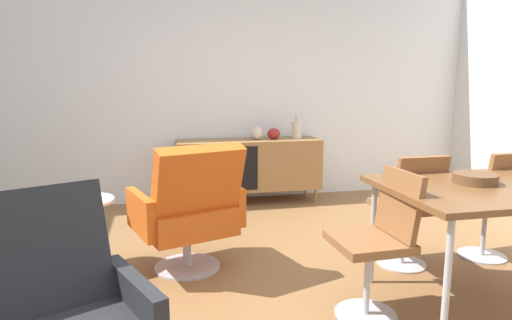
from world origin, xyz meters
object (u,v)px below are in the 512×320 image
(vase_cobalt, at_px, (257,133))
(side_table_round, at_px, (84,226))
(dining_chair_back_right, at_px, (493,200))
(fruit_bowl, at_px, (82,194))
(vase_ceramic_small, at_px, (274,134))
(wooden_bowl_on_table, at_px, (475,178))
(sideboard, at_px, (249,165))
(vase_sculptural_dark, at_px, (297,129))
(dining_chair_near_window, at_px, (379,238))
(dining_chair_back_left, at_px, (410,206))
(lounge_chair_red, at_px, (189,208))

(vase_cobalt, distance_m, side_table_round, 2.27)
(dining_chair_back_right, distance_m, fruit_bowl, 3.04)
(vase_ceramic_small, xyz_separation_m, wooden_bowl_on_table, (0.60, -2.50, -0.01))
(vase_ceramic_small, relative_size, wooden_bowl_on_table, 0.56)
(sideboard, height_order, vase_sculptural_dark, vase_sculptural_dark)
(vase_ceramic_small, distance_m, dining_chair_back_right, 2.36)
(vase_sculptural_dark, relative_size, dining_chair_back_right, 0.33)
(wooden_bowl_on_table, height_order, fruit_bowl, wooden_bowl_on_table)
(vase_cobalt, height_order, fruit_bowl, vase_cobalt)
(dining_chair_near_window, relative_size, dining_chair_back_left, 1.00)
(wooden_bowl_on_table, xyz_separation_m, side_table_round, (-2.42, 0.98, -0.45))
(vase_cobalt, distance_m, fruit_bowl, 2.23)
(sideboard, xyz_separation_m, side_table_round, (-1.53, -1.51, -0.12))
(sideboard, relative_size, side_table_round, 3.08)
(dining_chair_back_right, bearing_deg, vase_sculptural_dark, 114.32)
(vase_cobalt, relative_size, vase_ceramic_small, 1.03)
(wooden_bowl_on_table, distance_m, dining_chair_back_left, 0.58)
(fruit_bowl, bearing_deg, vase_ceramic_small, 39.83)
(vase_ceramic_small, distance_m, wooden_bowl_on_table, 2.57)
(wooden_bowl_on_table, relative_size, side_table_round, 0.50)
(lounge_chair_red, bearing_deg, dining_chair_back_right, -7.25)
(vase_sculptural_dark, distance_m, side_table_round, 2.63)
(vase_sculptural_dark, relative_size, dining_chair_near_window, 0.33)
(dining_chair_near_window, distance_m, side_table_round, 2.06)
(dining_chair_near_window, xyz_separation_m, dining_chair_back_left, (0.54, 0.56, 0.00))
(dining_chair_back_right, bearing_deg, fruit_bowl, 170.56)
(sideboard, distance_m, side_table_round, 2.16)
(sideboard, relative_size, vase_ceramic_small, 11.01)
(side_table_round, bearing_deg, vase_cobalt, 43.05)
(dining_chair_back_right, relative_size, lounge_chair_red, 0.90)
(dining_chair_back_left, xyz_separation_m, lounge_chair_red, (-1.55, 0.29, -0.00))
(lounge_chair_red, bearing_deg, dining_chair_near_window, -39.78)
(dining_chair_back_right, bearing_deg, side_table_round, 170.56)
(vase_ceramic_small, bearing_deg, dining_chair_near_window, -91.33)
(sideboard, distance_m, vase_sculptural_dark, 0.68)
(dining_chair_near_window, relative_size, lounge_chair_red, 0.90)
(sideboard, distance_m, lounge_chair_red, 1.90)
(sideboard, relative_size, dining_chair_near_window, 1.87)
(wooden_bowl_on_table, xyz_separation_m, fruit_bowl, (-2.42, 0.98, -0.21))
(vase_sculptural_dark, distance_m, lounge_chair_red, 2.22)
(wooden_bowl_on_table, height_order, lounge_chair_red, lounge_chair_red)
(side_table_round, bearing_deg, dining_chair_near_window, -30.99)
(side_table_round, bearing_deg, vase_ceramic_small, 39.84)
(side_table_round, distance_m, fruit_bowl, 0.24)
(lounge_chair_red, distance_m, fruit_bowl, 0.78)
(vase_sculptural_dark, height_order, dining_chair_back_right, vase_sculptural_dark)
(vase_sculptural_dark, bearing_deg, vase_ceramic_small, 180.00)
(dining_chair_near_window, bearing_deg, wooden_bowl_on_table, 6.16)
(sideboard, height_order, vase_cobalt, vase_cobalt)
(dining_chair_back_left, bearing_deg, sideboard, 110.89)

